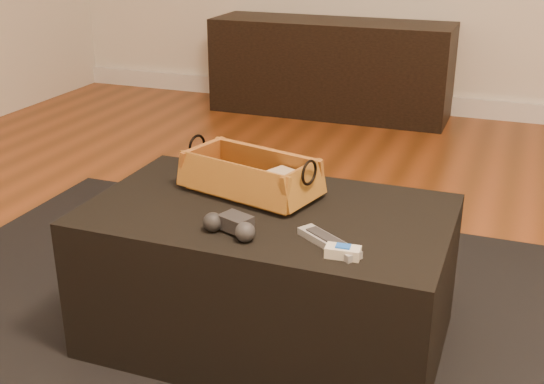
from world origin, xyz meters
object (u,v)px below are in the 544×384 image
(silver_remote, at_px, (329,242))
(cream_gadget, at_px, (343,252))
(ottoman, at_px, (268,275))
(wicker_basket, at_px, (250,177))
(tv_remote, at_px, (242,185))
(media_cabinet, at_px, (330,68))
(game_controller, at_px, (232,225))

(silver_remote, bearing_deg, cream_gadget, -42.90)
(ottoman, xyz_separation_m, silver_remote, (0.22, -0.16, 0.22))
(ottoman, height_order, wicker_basket, wicker_basket)
(ottoman, distance_m, silver_remote, 0.35)
(ottoman, relative_size, silver_remote, 5.33)
(tv_remote, relative_size, cream_gadget, 2.48)
(tv_remote, bearing_deg, media_cabinet, 108.54)
(wicker_basket, bearing_deg, game_controller, -77.21)
(media_cabinet, xyz_separation_m, game_controller, (0.53, -2.73, 0.16))
(media_cabinet, xyz_separation_m, cream_gadget, (0.82, -2.75, 0.15))
(tv_remote, height_order, game_controller, game_controller)
(wicker_basket, height_order, cream_gadget, wicker_basket)
(media_cabinet, relative_size, cream_gadget, 17.44)
(media_cabinet, xyz_separation_m, ottoman, (0.55, -2.54, -0.07))
(media_cabinet, bearing_deg, tv_remote, -79.90)
(tv_remote, xyz_separation_m, wicker_basket, (0.02, 0.01, 0.02))
(ottoman, distance_m, cream_gadget, 0.41)
(ottoman, distance_m, tv_remote, 0.27)
(media_cabinet, distance_m, silver_remote, 2.82)
(wicker_basket, bearing_deg, cream_gadget, -39.69)
(media_cabinet, relative_size, silver_remote, 8.00)
(tv_remote, distance_m, cream_gadget, 0.48)
(ottoman, xyz_separation_m, tv_remote, (-0.11, 0.08, 0.24))
(ottoman, height_order, silver_remote, silver_remote)
(cream_gadget, bearing_deg, tv_remote, 142.99)
(silver_remote, distance_m, cream_gadget, 0.06)
(game_controller, bearing_deg, wicker_basket, 102.79)
(game_controller, height_order, cream_gadget, game_controller)
(media_cabinet, xyz_separation_m, tv_remote, (0.44, -2.46, 0.16))
(silver_remote, bearing_deg, game_controller, -174.63)
(wicker_basket, height_order, silver_remote, wicker_basket)
(ottoman, bearing_deg, wicker_basket, 134.34)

